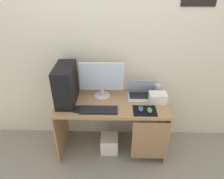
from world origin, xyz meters
TOP-DOWN VIEW (x-y plane):
  - ground_plane at (0.00, 0.00)m, footprint 8.00×8.00m
  - wall_back at (0.00, 0.32)m, footprint 4.00×0.05m
  - desk at (0.02, -0.01)m, footprint 1.31×0.56m
  - pc_tower at (-0.52, 0.02)m, footprint 0.20×0.42m
  - monitor at (-0.12, 0.14)m, footprint 0.52×0.19m
  - laptop at (0.36, 0.15)m, footprint 0.34×0.24m
  - speaker at (0.55, 0.18)m, footprint 0.07×0.07m
  - projector at (0.53, 0.02)m, footprint 0.20×0.14m
  - keyboard at (-0.15, -0.16)m, footprint 0.42×0.14m
  - mousepad at (0.37, -0.15)m, footprint 0.26×0.20m
  - mouse_left at (0.32, -0.14)m, footprint 0.06×0.10m
  - mouse_right at (0.42, -0.17)m, footprint 0.06×0.10m
  - cell_phone at (-0.38, -0.15)m, footprint 0.07×0.13m
  - subwoofer at (-0.03, -0.05)m, footprint 0.22×0.22m

SIDE VIEW (x-z plane):
  - ground_plane at x=0.00m, z-range 0.00..0.00m
  - subwoofer at x=-0.03m, z-range 0.00..0.22m
  - desk at x=0.02m, z-range 0.21..0.93m
  - mousepad at x=0.37m, z-range 0.73..0.73m
  - cell_phone at x=-0.38m, z-range 0.73..0.74m
  - keyboard at x=-0.15m, z-range 0.73..0.75m
  - mouse_left at x=0.32m, z-range 0.73..0.76m
  - mouse_right at x=0.42m, z-range 0.73..0.76m
  - laptop at x=0.36m, z-range 0.66..0.88m
  - projector at x=0.53m, z-range 0.73..0.85m
  - speaker at x=0.55m, z-range 0.73..0.87m
  - pc_tower at x=-0.52m, z-range 0.73..1.18m
  - monitor at x=-0.12m, z-range 0.74..1.19m
  - wall_back at x=0.00m, z-range 0.00..2.60m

